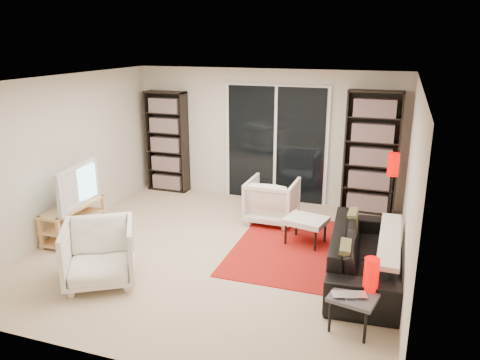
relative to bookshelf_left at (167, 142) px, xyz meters
name	(u,v)px	position (x,y,z in m)	size (l,w,h in m)	color
floor	(217,251)	(1.95, -2.33, -0.98)	(5.00, 5.00, 0.00)	tan
wall_back	(266,135)	(1.95, 0.17, 0.22)	(5.00, 0.02, 2.40)	beige
wall_front	(109,244)	(1.95, -4.83, 0.22)	(5.00, 0.02, 2.40)	beige
wall_left	(63,156)	(-0.55, -2.33, 0.22)	(0.02, 5.00, 2.40)	beige
wall_right	(411,189)	(4.45, -2.33, 0.22)	(0.02, 5.00, 2.40)	beige
ceiling	(214,80)	(1.95, -2.33, 1.42)	(5.00, 5.00, 0.02)	white
sliding_door	(276,145)	(2.15, 0.13, 0.07)	(1.92, 0.08, 2.16)	white
bookshelf_left	(167,142)	(0.00, 0.00, 0.00)	(0.80, 0.30, 1.95)	black
bookshelf_right	(371,153)	(3.85, 0.00, 0.07)	(0.90, 0.30, 2.10)	black
tv_stand	(74,220)	(-0.30, -2.53, -0.71)	(0.37, 1.16, 0.50)	#E5AA73
tv	(72,185)	(-0.28, -2.53, -0.16)	(1.11, 0.15, 0.64)	black
rug	(297,248)	(3.02, -1.87, -0.97)	(1.75, 2.37, 0.01)	#A31611
sofa	(366,254)	(4.00, -2.42, -0.66)	(2.17, 0.85, 0.63)	black
armchair_back	(272,200)	(2.39, -0.97, -0.61)	(0.78, 0.80, 0.73)	silver
armchair_front	(99,253)	(0.91, -3.61, -0.59)	(0.83, 0.85, 0.78)	silver
ottoman	(306,222)	(3.09, -1.66, -0.63)	(0.67, 0.58, 0.40)	silver
side_table	(354,298)	(3.98, -3.59, -0.62)	(0.55, 0.55, 0.40)	#4A4A50
laptop	(350,298)	(3.94, -3.70, -0.56)	(0.35, 0.23, 0.03)	silver
table_lamp	(371,274)	(4.12, -3.45, -0.40)	(0.16, 0.16, 0.35)	#D90300
floor_lamp	(392,173)	(4.22, -0.84, -0.02)	(0.19, 0.19, 1.27)	black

